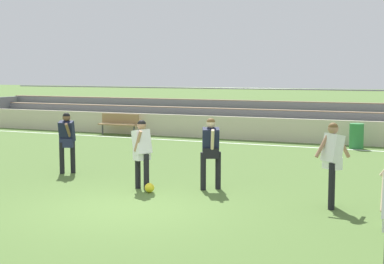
{
  "coord_description": "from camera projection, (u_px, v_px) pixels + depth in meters",
  "views": [
    {
      "loc": [
        5.76,
        -9.76,
        2.73
      ],
      "look_at": [
        -0.21,
        3.72,
        1.17
      ],
      "focal_mm": 54.01,
      "sensor_mm": 36.0,
      "label": 1
    }
  ],
  "objects": [
    {
      "name": "player_dark_challenging",
      "position": [
        67.0,
        138.0,
        15.37
      ],
      "size": [
        0.48,
        0.66,
        1.63
      ],
      "color": "black",
      "rests_on": "ground"
    },
    {
      "name": "bleacher_stand",
      "position": [
        260.0,
        116.0,
        24.84
      ],
      "size": [
        27.98,
        2.43,
        1.95
      ],
      "color": "#897051",
      "rests_on": "ground"
    },
    {
      "name": "soccer_ball",
      "position": [
        149.0,
        188.0,
        12.99
      ],
      "size": [
        0.22,
        0.22,
        0.22
      ],
      "primitive_type": "sphere",
      "color": "yellow",
      "rests_on": "ground"
    },
    {
      "name": "bench_near_wall_gap",
      "position": [
        119.0,
        122.0,
        24.7
      ],
      "size": [
        1.8,
        0.4,
        0.9
      ],
      "color": "#99754C",
      "rests_on": "ground"
    },
    {
      "name": "sideline_wall",
      "position": [
        283.0,
        130.0,
        22.29
      ],
      "size": [
        48.0,
        0.16,
        0.91
      ],
      "primitive_type": "cube",
      "color": "beige",
      "rests_on": "ground"
    },
    {
      "name": "player_dark_trailing_run",
      "position": [
        211.0,
        147.0,
        13.25
      ],
      "size": [
        0.49,
        0.68,
        1.66
      ],
      "color": "black",
      "rests_on": "ground"
    },
    {
      "name": "field_line_sideline",
      "position": [
        274.0,
        145.0,
        21.21
      ],
      "size": [
        44.0,
        0.12,
        0.01
      ],
      "primitive_type": "cube",
      "color": "white",
      "rests_on": "ground"
    },
    {
      "name": "ground_plane",
      "position": [
        126.0,
        209.0,
        11.48
      ],
      "size": [
        160.0,
        160.0,
        0.0
      ],
      "primitive_type": "plane",
      "color": "#4C6B30"
    },
    {
      "name": "player_white_pressing_high",
      "position": [
        142.0,
        148.0,
        13.3
      ],
      "size": [
        0.45,
        0.58,
        1.61
      ],
      "color": "black",
      "rests_on": "ground"
    },
    {
      "name": "player_white_wide_right",
      "position": [
        332.0,
        157.0,
        11.46
      ],
      "size": [
        0.68,
        0.49,
        1.72
      ],
      "color": "black",
      "rests_on": "ground"
    },
    {
      "name": "trash_bin",
      "position": [
        356.0,
        136.0,
        20.37
      ],
      "size": [
        0.5,
        0.5,
        0.89
      ],
      "primitive_type": "cylinder",
      "color": "#2D7F3D",
      "rests_on": "ground"
    }
  ]
}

